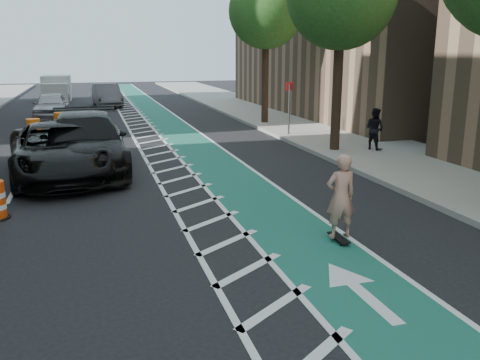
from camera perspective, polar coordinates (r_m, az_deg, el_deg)
name	(u,v)px	position (r m, az deg, el deg)	size (l,w,h in m)	color
ground	(153,251)	(10.13, -9.71, -7.82)	(120.00, 120.00, 0.00)	black
bike_lane	(199,150)	(20.11, -4.67, 3.35)	(2.00, 90.00, 0.01)	#1A5D48
buffer_strip	(161,152)	(19.87, -8.92, 3.09)	(1.40, 90.00, 0.01)	silver
sidewalk_right	(347,141)	(22.32, 11.93, 4.34)	(5.00, 90.00, 0.15)	gray
curb_right	(294,143)	(21.28, 6.08, 4.11)	(0.12, 90.00, 0.16)	gray
tree_r_d	(267,11)	(26.94, 3.08, 18.41)	(4.20, 4.20, 7.90)	#382619
sign_post	(289,107)	(23.14, 5.54, 8.11)	(0.35, 0.08, 2.47)	#4C4C4C
skateboard	(339,238)	(10.62, 11.02, -6.39)	(0.22, 0.71, 0.09)	black
skateboarder	(341,196)	(10.35, 11.24, -1.81)	(0.63, 0.41, 1.73)	tan
suv_near	(59,151)	(16.49, -19.70, 3.10)	(2.77, 6.01, 1.67)	black
suv_far	(85,143)	(17.09, -17.00, 3.99)	(2.59, 6.38, 1.85)	black
car_silver	(51,106)	(31.60, -20.46, 7.83)	(1.81, 4.51, 1.54)	#AAAAB0
car_grey	(107,95)	(37.86, -14.73, 9.19)	(1.69, 4.85, 1.60)	#505054
pedestrian	(375,129)	(20.01, 14.87, 5.57)	(0.77, 0.60, 1.58)	black
box_truck	(56,89)	(43.65, -19.91, 9.55)	(2.18, 4.72, 1.96)	silver
barrel_b	(34,131)	(23.71, -22.13, 5.13)	(0.73, 0.73, 1.00)	orange
barrel_c	(61,124)	(25.73, -19.51, 5.99)	(0.73, 0.73, 0.99)	orange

